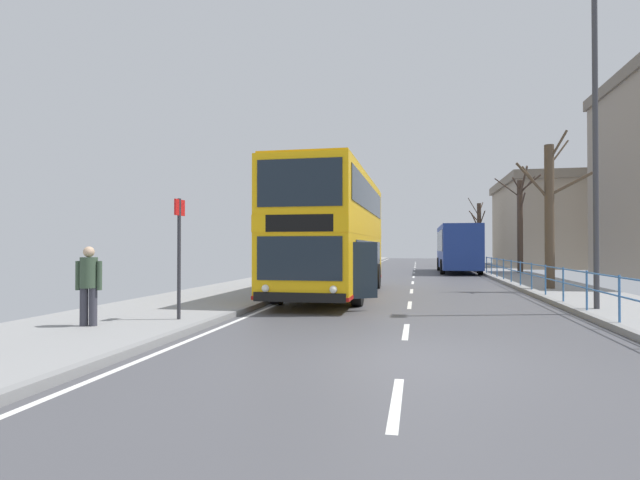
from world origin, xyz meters
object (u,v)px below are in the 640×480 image
Objects in this scene: bus_stop_sign_near at (179,245)px; street_lamp_far_side at (595,119)px; bare_tree_far_02 at (520,222)px; bare_tree_far_00 at (550,213)px; pedestrian_companion at (89,281)px; bare_tree_far_01 at (479,232)px; double_decker_bus_main at (334,233)px; background_bus_far_lane at (458,247)px; background_building_00 at (580,222)px.

bus_stop_sign_near is 11.00m from street_lamp_far_side.
bare_tree_far_00 is at bearing -95.71° from bare_tree_far_02.
pedestrian_companion is 0.27× the size of bare_tree_far_01.
bus_stop_sign_near is 0.42× the size of bare_tree_far_02.
bare_tree_far_02 reaches higher than bare_tree_far_00.
street_lamp_far_side reaches higher than pedestrian_companion.
double_decker_bus_main is 6.61× the size of pedestrian_companion.
bare_tree_far_00 is (0.47, 6.62, -2.01)m from street_lamp_far_side.
bare_tree_far_02 reaches higher than background_bus_far_lane.
double_decker_bus_main is 8.58m from bare_tree_far_00.
background_building_00 reaches higher than bare_tree_far_02.
background_building_00 is at bearing 62.66° from bus_stop_sign_near.
street_lamp_far_side reaches higher than bare_tree_far_02.
bare_tree_far_02 is at bearing -117.74° from background_building_00.
street_lamp_far_side is at bearing -95.13° from bare_tree_far_02.
background_building_00 reaches higher than background_bus_far_lane.
double_decker_bus_main is 8.80m from street_lamp_far_side.
bare_tree_far_02 is (9.18, 14.96, 1.03)m from double_decker_bus_main.
pedestrian_companion is (-3.62, -8.65, -1.21)m from double_decker_bus_main.
pedestrian_companion is 0.25× the size of bare_tree_far_02.
pedestrian_companion is 0.60× the size of bus_stop_sign_near.
bare_tree_far_01 is 0.94× the size of bare_tree_far_02.
bare_tree_far_00 is 0.45× the size of background_building_00.
pedestrian_companion is 1.98m from bus_stop_sign_near.
double_decker_bus_main is 1.16× the size of background_bus_far_lane.
bare_tree_far_00 is 0.94× the size of bare_tree_far_02.
bus_stop_sign_near is at bearing -117.34° from background_building_00.
bus_stop_sign_near is (-7.91, -25.18, 0.06)m from background_bus_far_lane.
bare_tree_far_01 is 0.45× the size of background_building_00.
double_decker_bus_main is at bearing -105.87° from bare_tree_far_01.
double_decker_bus_main is at bearing 154.42° from street_lamp_far_side.
background_building_00 is at bearing 46.60° from background_bus_far_lane.
bare_tree_far_02 is at bearing 58.47° from double_decker_bus_main.
bare_tree_far_01 reaches higher than double_decker_bus_main.
street_lamp_far_side reaches higher than bare_tree_far_00.
bus_stop_sign_near is 14.68m from bare_tree_far_00.
double_decker_bus_main is 34.21m from background_building_00.
bare_tree_far_02 is (11.44, 22.38, 1.49)m from bus_stop_sign_near.
bare_tree_far_00 is 1.01× the size of bare_tree_far_01.
bare_tree_far_02 reaches higher than bare_tree_far_01.
background_building_00 is at bearing 71.47° from bare_tree_far_00.
bus_stop_sign_near is 38.51m from bare_tree_far_01.
bus_stop_sign_near is (-2.26, -7.42, -0.46)m from double_decker_bus_main.
street_lamp_far_side is 1.42× the size of bare_tree_far_00.
pedestrian_companion is at bearing -155.57° from street_lamp_far_side.
street_lamp_far_side reaches higher than bus_stop_sign_near.
bare_tree_far_01 is (2.76, 11.80, 1.36)m from background_bus_far_lane.
street_lamp_far_side is 34.61m from background_building_00.
background_building_00 is (19.19, 37.10, 2.10)m from bus_stop_sign_near.
bare_tree_far_00 is (10.25, 10.43, 1.28)m from bus_stop_sign_near.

